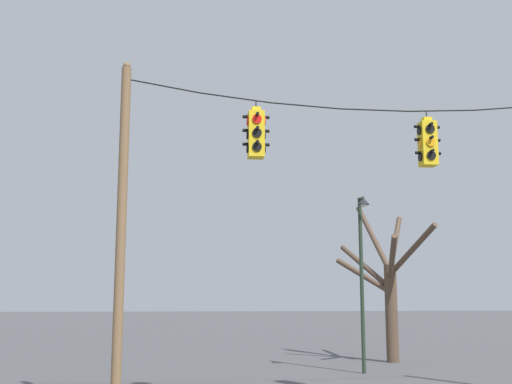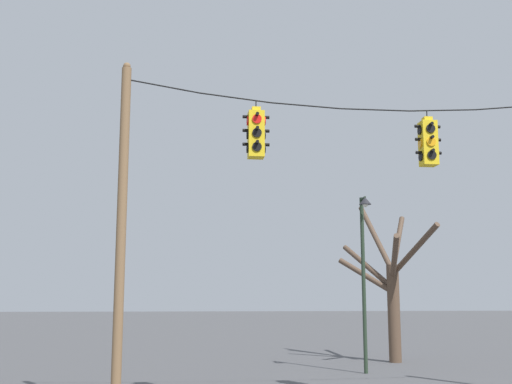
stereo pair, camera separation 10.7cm
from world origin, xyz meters
name	(u,v)px [view 2 (the right image)]	position (x,y,z in m)	size (l,w,h in m)	color
utility_pole_left	(121,231)	(-5.44, 0.14, 3.61)	(0.20, 0.20, 7.24)	brown
span_wire	(375,103)	(0.00, 0.14, 6.54)	(10.88, 0.03, 0.52)	black
traffic_light_near_left_pole	(256,134)	(-2.66, 0.14, 5.74)	(0.58, 0.58, 1.26)	yellow
traffic_light_over_intersection	(428,143)	(1.18, 0.14, 5.66)	(0.58, 0.58, 1.25)	yellow
street_lamp	(364,256)	(1.42, 6.30, 3.56)	(0.38, 0.67, 5.41)	#233323
bare_tree	(389,283)	(3.35, 9.80, 2.81)	(2.89, 5.02, 5.92)	brown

